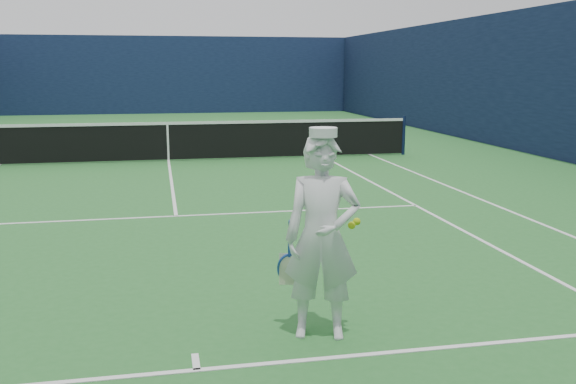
% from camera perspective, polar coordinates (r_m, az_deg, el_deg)
% --- Properties ---
extents(ground, '(80.00, 80.00, 0.00)m').
position_cam_1_polar(ground, '(16.82, -10.56, 2.72)').
color(ground, '#286A2B').
rests_on(ground, ground).
extents(court_markings, '(11.03, 23.83, 0.01)m').
position_cam_1_polar(court_markings, '(16.82, -10.56, 2.73)').
color(court_markings, white).
rests_on(court_markings, ground).
extents(windscreen_fence, '(20.12, 36.12, 4.00)m').
position_cam_1_polar(windscreen_fence, '(16.65, -10.81, 9.54)').
color(windscreen_fence, '#101B3B').
rests_on(windscreen_fence, ground).
extents(tennis_net, '(12.88, 0.09, 1.07)m').
position_cam_1_polar(tennis_net, '(16.75, -10.63, 4.60)').
color(tennis_net, '#141E4C').
rests_on(tennis_net, ground).
extents(tennis_player, '(0.75, 0.64, 1.86)m').
position_cam_1_polar(tennis_player, '(5.61, 3.04, -4.01)').
color(tennis_player, white).
rests_on(tennis_player, ground).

